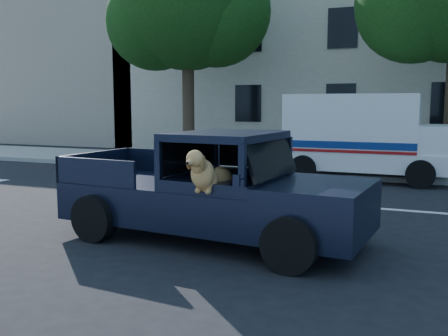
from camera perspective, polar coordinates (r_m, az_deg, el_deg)
The scene contains 8 objects.
ground at distance 8.77m, azimuth -8.28°, elevation -7.15°, with size 120.00×120.00×0.00m, color black.
far_sidewalk at distance 17.19m, azimuth 7.41°, elevation 0.25°, with size 60.00×4.00×0.15m, color gray.
lane_stripes at distance 11.17m, azimuth 9.73°, elevation -4.00°, with size 21.60×0.14×0.01m, color silver, non-canonical shape.
street_tree_left at distance 19.18m, azimuth -4.08°, elevation 17.94°, with size 6.00×5.20×8.60m.
building_main at distance 23.95m, azimuth 19.36°, elevation 12.50°, with size 26.00×6.00×9.00m, color beige.
building_left at distance 30.72m, azimuth -17.17°, elevation 10.42°, with size 12.00×6.00×8.00m, color tan.
pickup_truck at distance 8.03m, azimuth -1.81°, elevation -4.09°, with size 5.04×2.71×1.75m.
mail_truck at distance 14.92m, azimuth 15.56°, elevation 2.81°, with size 4.50×2.32×2.45m.
Camera 1 is at (4.33, -7.30, 2.18)m, focal length 40.00 mm.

